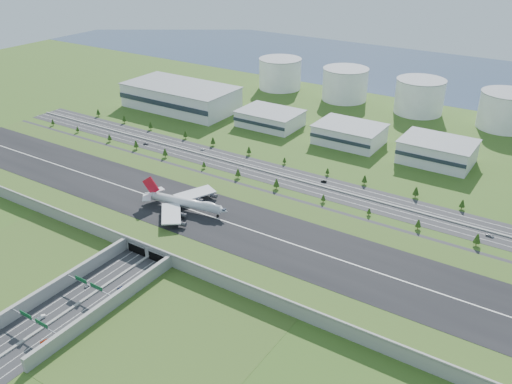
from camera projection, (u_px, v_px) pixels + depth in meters
The scene contains 25 objects.
ground at pixel (199, 223), 367.78m from camera, with size 1200.00×1200.00×0.00m, color #36591B.
airfield_deck at pixel (198, 218), 365.85m from camera, with size 520.00×100.00×9.20m.
underpass_road at pixel (84, 295), 291.85m from camera, with size 38.80×120.40×8.00m.
sign_gantry_near at pixel (89, 286), 293.53m from camera, with size 38.70×0.70×9.80m.
sign_gantry_far at pixel (34, 322), 267.35m from camera, with size 38.70×0.70×9.80m.
north_expressway at pixel (272, 173), 438.82m from camera, with size 560.00×36.00×0.12m, color #28282B.
tree_row at pixel (286, 171), 431.08m from camera, with size 504.11×48.70×8.41m.
hangar_west at pixel (181, 97), 582.93m from camera, with size 120.00×60.00×25.00m, color silver.
hangar_mid_a at pixel (270, 119), 535.60m from camera, with size 58.00×42.00×15.00m, color silver.
hangar_mid_b at pixel (349, 134), 493.94m from camera, with size 58.00×42.00×17.00m, color silver.
hangar_mid_c at pixel (437, 152), 454.69m from camera, with size 58.00×42.00×19.00m, color silver.
fuel_tank_a at pixel (280, 74), 649.93m from camera, with size 50.00×50.00×35.00m, color silver.
fuel_tank_b at pixel (345, 84), 608.71m from camera, with size 50.00×50.00×35.00m, color silver.
fuel_tank_c at pixel (419, 97), 567.50m from camera, with size 50.00×50.00×35.00m, color silver.
fuel_tank_d at pixel (505, 111), 526.29m from camera, with size 50.00×50.00×35.00m, color silver.
bay_water at pixel (421, 72), 726.83m from camera, with size 1200.00×260.00×0.06m, color #31435E.
boeing_747 at pixel (185, 202), 364.89m from camera, with size 64.95×60.93×20.19m.
car_0 at pixel (88, 285), 303.93m from camera, with size 1.70×4.23×1.44m, color #B6B6BB.
car_1 at pixel (41, 317), 279.53m from camera, with size 1.69×4.84×1.59m, color white.
car_2 at pixel (121, 288), 301.75m from camera, with size 2.19×4.75×1.32m, color #0E1946.
car_3 at pixel (47, 341), 263.70m from camera, with size 2.40×5.90×1.71m, color #B23110.
car_4 at pixel (146, 144), 493.67m from camera, with size 2.00×4.97×1.69m, color slate.
car_5 at pixel (324, 181), 423.26m from camera, with size 1.60×4.59×1.51m, color black.
car_6 at pixel (490, 235), 351.64m from camera, with size 2.44×5.29×1.47m, color silver.
car_7 at pixel (202, 149), 482.52m from camera, with size 1.87×4.60×1.34m, color white.
Camera 1 is at (205.91, -245.94, 185.31)m, focal length 38.00 mm.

